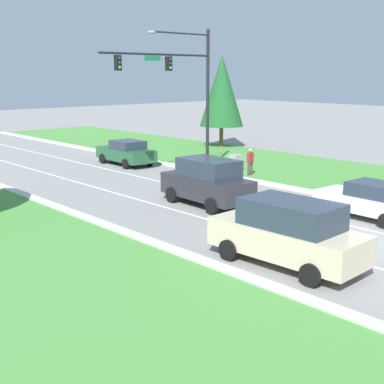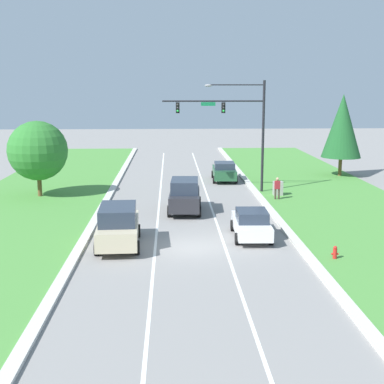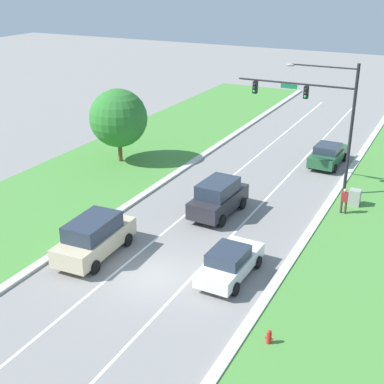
# 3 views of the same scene
# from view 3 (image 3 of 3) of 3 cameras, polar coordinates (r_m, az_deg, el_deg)

# --- Properties ---
(ground_plane) EXTENTS (160.00, 160.00, 0.00)m
(ground_plane) POSITION_cam_3_polar(r_m,az_deg,el_deg) (26.50, -4.41, -9.05)
(ground_plane) COLOR gray
(curb_strip_right) EXTENTS (0.50, 90.00, 0.15)m
(curb_strip_right) POSITION_cam_3_polar(r_m,az_deg,el_deg) (24.44, 7.28, -12.01)
(curb_strip_right) COLOR beige
(curb_strip_right) RESTS_ON ground_plane
(curb_strip_left) EXTENTS (0.50, 90.00, 0.15)m
(curb_strip_left) POSITION_cam_3_polar(r_m,az_deg,el_deg) (29.45, -13.94, -6.07)
(curb_strip_left) COLOR beige
(curb_strip_left) RESTS_ON ground_plane
(grass_verge_right) EXTENTS (10.00, 90.00, 0.08)m
(grass_verge_right) POSITION_cam_3_polar(r_m,az_deg,el_deg) (23.67, 19.70, -14.78)
(grass_verge_right) COLOR #4C8E3D
(grass_verge_right) RESTS_ON ground_plane
(lane_stripe_inner_left) EXTENTS (0.14, 81.00, 0.01)m
(lane_stripe_inner_left) POSITION_cam_3_polar(r_m,az_deg,el_deg) (27.36, -7.67, -8.09)
(lane_stripe_inner_left) COLOR white
(lane_stripe_inner_left) RESTS_ON ground_plane
(lane_stripe_inner_right) EXTENTS (0.14, 81.00, 0.01)m
(lane_stripe_inner_right) POSITION_cam_3_polar(r_m,az_deg,el_deg) (25.74, -0.92, -10.02)
(lane_stripe_inner_right) COLOR white
(lane_stripe_inner_right) RESTS_ON ground_plane
(traffic_signal_mast) EXTENTS (7.83, 0.41, 8.63)m
(traffic_signal_mast) POSITION_cam_3_polar(r_m,az_deg,el_deg) (35.62, 13.45, 8.78)
(traffic_signal_mast) COLOR black
(traffic_signal_mast) RESTS_ON ground_plane
(white_sedan) EXTENTS (2.10, 4.50, 1.58)m
(white_sedan) POSITION_cam_3_polar(r_m,az_deg,el_deg) (26.13, 4.06, -7.51)
(white_sedan) COLOR white
(white_sedan) RESTS_ON ground_plane
(champagne_suv) EXTENTS (2.38, 5.18, 2.13)m
(champagne_suv) POSITION_cam_3_polar(r_m,az_deg,el_deg) (28.24, -10.37, -4.72)
(champagne_suv) COLOR beige
(champagne_suv) RESTS_ON ground_plane
(charcoal_suv) EXTENTS (2.32, 4.75, 2.20)m
(charcoal_suv) POSITION_cam_3_polar(r_m,az_deg,el_deg) (32.40, 2.82, -0.58)
(charcoal_suv) COLOR #28282D
(charcoal_suv) RESTS_ON ground_plane
(forest_sedan) EXTENTS (2.25, 4.73, 1.66)m
(forest_sedan) POSITION_cam_3_polar(r_m,az_deg,el_deg) (42.07, 14.31, 3.90)
(forest_sedan) COLOR #235633
(forest_sedan) RESTS_ON ground_plane
(utility_cabinet) EXTENTS (0.70, 0.60, 1.12)m
(utility_cabinet) POSITION_cam_3_polar(r_m,az_deg,el_deg) (35.21, 16.95, -0.62)
(utility_cabinet) COLOR #9E9E99
(utility_cabinet) RESTS_ON ground_plane
(pedestrian) EXTENTS (0.40, 0.23, 1.69)m
(pedestrian) POSITION_cam_3_polar(r_m,az_deg,el_deg) (33.72, 15.93, -0.85)
(pedestrian) COLOR #42382D
(pedestrian) RESTS_ON ground_plane
(fire_hydrant) EXTENTS (0.34, 0.20, 0.70)m
(fire_hydrant) POSITION_cam_3_polar(r_m,az_deg,el_deg) (22.29, 8.21, -15.11)
(fire_hydrant) COLOR red
(fire_hydrant) RESTS_ON ground_plane
(oak_near_left_tree) EXTENTS (4.40, 4.40, 5.70)m
(oak_near_left_tree) POSITION_cam_3_polar(r_m,az_deg,el_deg) (41.07, -7.86, 7.81)
(oak_near_left_tree) COLOR brown
(oak_near_left_tree) RESTS_ON ground_plane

